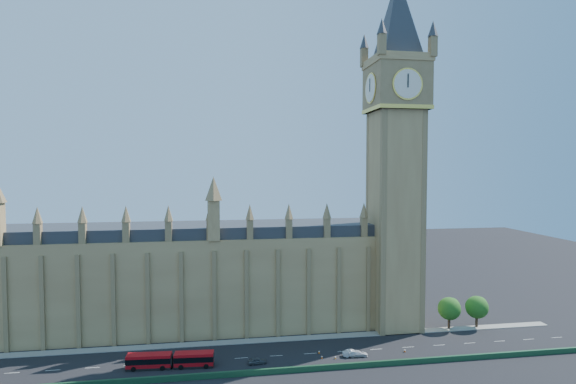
{
  "coord_description": "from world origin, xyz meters",
  "views": [
    {
      "loc": [
        -9.0,
        -100.01,
        42.77
      ],
      "look_at": [
        8.31,
        10.0,
        37.1
      ],
      "focal_mm": 28.0,
      "sensor_mm": 36.0,
      "label": 1
    }
  ],
  "objects": [
    {
      "name": "car_grey",
      "position": [
        -0.71,
        -3.66,
        0.68
      ],
      "size": [
        4.12,
        1.9,
        1.37
      ],
      "primitive_type": "imported",
      "rotation": [
        0.0,
        0.0,
        1.64
      ],
      "color": "#44484C",
      "rests_on": "ground"
    },
    {
      "name": "cone_b",
      "position": [
        16.97,
        -3.76,
        0.31
      ],
      "size": [
        0.48,
        0.48,
        0.63
      ],
      "rotation": [
        0.0,
        0.0,
        0.27
      ],
      "color": "black",
      "rests_on": "ground"
    },
    {
      "name": "tree_east_near",
      "position": [
        52.22,
        10.08,
        5.64
      ],
      "size": [
        6.0,
        6.0,
        8.5
      ],
      "color": "#382619",
      "rests_on": "ground"
    },
    {
      "name": "ground",
      "position": [
        0.0,
        0.0,
        0.0
      ],
      "size": [
        400.0,
        400.0,
        0.0
      ],
      "primitive_type": "plane",
      "color": "black",
      "rests_on": "ground"
    },
    {
      "name": "car_white",
      "position": [
        22.39,
        -3.27,
        0.66
      ],
      "size": [
        4.62,
        1.97,
        1.33
      ],
      "primitive_type": "imported",
      "rotation": [
        0.0,
        0.0,
        1.55
      ],
      "color": "silver",
      "rests_on": "ground"
    },
    {
      "name": "cone_a",
      "position": [
        14.0,
        -3.12,
        0.34
      ],
      "size": [
        0.47,
        0.47,
        0.69
      ],
      "rotation": [
        0.0,
        0.0,
        -0.09
      ],
      "color": "black",
      "rests_on": "ground"
    },
    {
      "name": "bridge_parapet",
      "position": [
        0.0,
        -9.0,
        0.6
      ],
      "size": [
        160.0,
        0.6,
        1.2
      ],
      "primitive_type": "cube",
      "color": "#1E4C2D",
      "rests_on": "ground"
    },
    {
      "name": "cone_d",
      "position": [
        34.0,
        -2.65,
        0.36
      ],
      "size": [
        0.57,
        0.57,
        0.72
      ],
      "rotation": [
        0.0,
        0.0,
        0.31
      ],
      "color": "black",
      "rests_on": "ground"
    },
    {
      "name": "car_silver",
      "position": [
        21.18,
        -3.1,
        0.73
      ],
      "size": [
        4.55,
        1.9,
        1.46
      ],
      "primitive_type": "imported",
      "rotation": [
        0.0,
        0.0,
        1.49
      ],
      "color": "#B0B4B8",
      "rests_on": "ground"
    },
    {
      "name": "elizabeth_tower",
      "position": [
        38.0,
        13.99,
        54.56
      ],
      "size": [
        20.59,
        20.59,
        105.0
      ],
      "color": "#977449",
      "rests_on": "ground"
    },
    {
      "name": "tree_east_far",
      "position": [
        60.22,
        10.08,
        5.64
      ],
      "size": [
        6.0,
        6.0,
        8.5
      ],
      "color": "#382619",
      "rests_on": "ground"
    },
    {
      "name": "cone_c",
      "position": [
        14.0,
        -0.27,
        0.34
      ],
      "size": [
        0.55,
        0.55,
        0.69
      ],
      "rotation": [
        0.0,
        0.0,
        0.32
      ],
      "color": "black",
      "rests_on": "ground"
    },
    {
      "name": "red_bus",
      "position": [
        -19.33,
        -2.55,
        1.65
      ],
      "size": [
        18.55,
        3.93,
        3.13
      ],
      "rotation": [
        0.0,
        0.0,
        -0.06
      ],
      "color": "#B90C13",
      "rests_on": "ground"
    },
    {
      "name": "kerb_north",
      "position": [
        0.0,
        9.5,
        0.08
      ],
      "size": [
        160.0,
        3.0,
        0.16
      ],
      "primitive_type": "cube",
      "color": "gray",
      "rests_on": "ground"
    },
    {
      "name": "palace_westminster",
      "position": [
        -25.0,
        22.0,
        13.86
      ],
      "size": [
        120.0,
        20.0,
        28.0
      ],
      "color": "#977449",
      "rests_on": "ground"
    }
  ]
}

